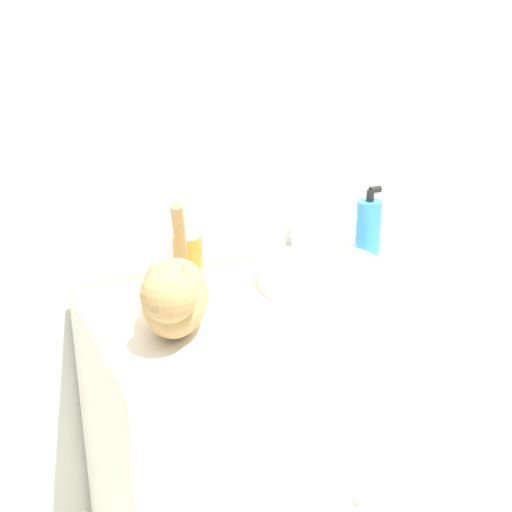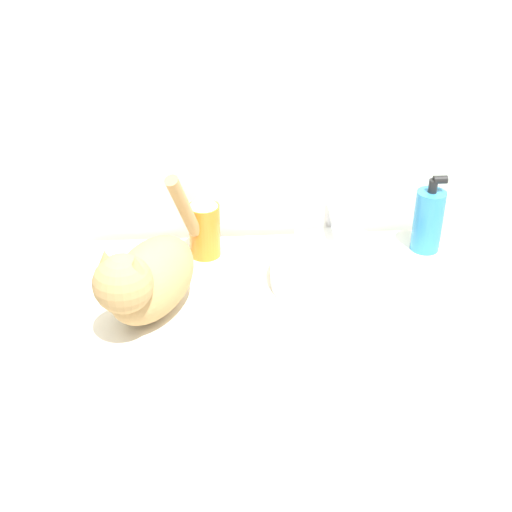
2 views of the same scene
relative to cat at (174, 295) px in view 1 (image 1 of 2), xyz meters
name	(u,v)px [view 1 (image 1 of 2)]	position (x,y,z in m)	size (l,w,h in m)	color
wall_back	(221,108)	(0.25, 0.35, 0.31)	(6.00, 0.05, 2.50)	silver
vanity_cabinet	(273,457)	(0.25, 0.04, -0.52)	(0.83, 0.53, 0.86)	silver
sink_basin	(320,274)	(0.40, 0.09, -0.06)	(0.30, 0.30, 0.05)	white
faucet	(291,244)	(0.40, 0.24, -0.04)	(0.16, 0.11, 0.11)	silver
cat	(174,295)	(0.00, 0.00, 0.00)	(0.23, 0.37, 0.25)	tan
soap_bottle	(368,226)	(0.62, 0.21, -0.01)	(0.07, 0.07, 0.18)	#338CCC
spray_bottle	(188,254)	(0.11, 0.22, -0.01)	(0.07, 0.07, 0.16)	orange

